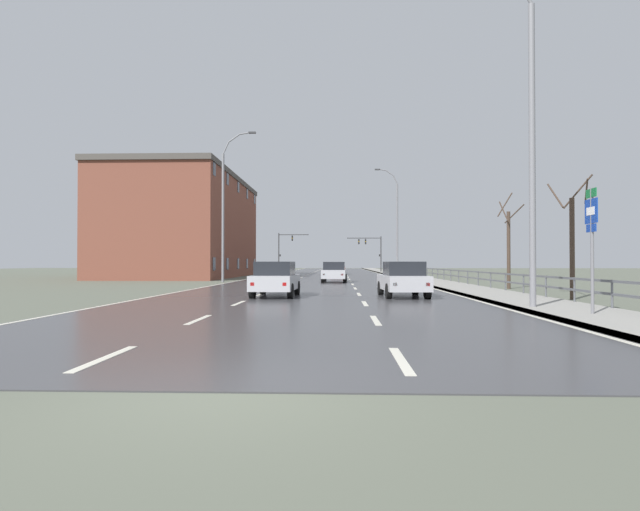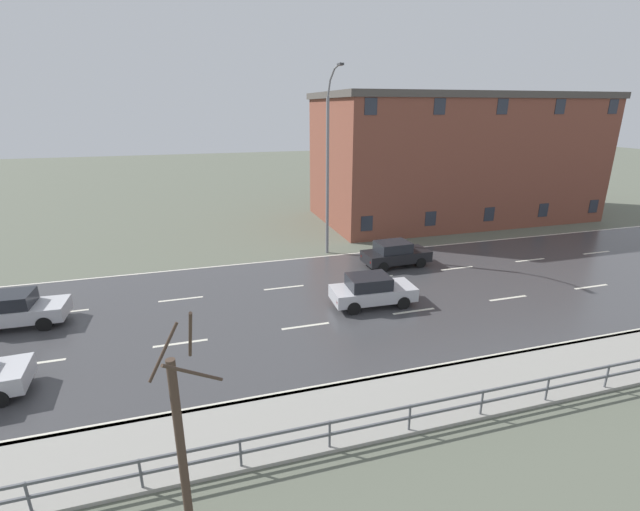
% 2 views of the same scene
% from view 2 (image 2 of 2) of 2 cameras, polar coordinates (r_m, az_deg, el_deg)
% --- Properties ---
extents(ground_plane, '(160.00, 160.00, 0.12)m').
position_cam_2_polar(ground_plane, '(32.01, 31.90, -1.49)').
color(ground_plane, '#5B6051').
extents(guardrail, '(0.07, 37.78, 1.00)m').
position_cam_2_polar(guardrail, '(13.08, -16.22, -23.79)').
color(guardrail, '#515459').
rests_on(guardrail, ground).
extents(street_lamp_left_bank, '(2.66, 0.24, 11.72)m').
position_cam_2_polar(street_lamp_left_bank, '(28.64, 1.07, 11.22)').
color(street_lamp_left_bank, slate).
rests_on(street_lamp_left_bank, ground).
extents(car_far_right, '(1.93, 4.15, 1.57)m').
position_cam_2_polar(car_far_right, '(24.10, -34.66, -5.75)').
color(car_far_right, '#B7B7BC').
rests_on(car_far_right, ground).
extents(car_near_left, '(1.96, 4.16, 1.57)m').
position_cam_2_polar(car_near_left, '(22.04, 6.70, -4.45)').
color(car_near_left, '#B7B7BC').
rests_on(car_near_left, ground).
extents(car_near_right, '(1.97, 4.17, 1.57)m').
position_cam_2_polar(car_near_right, '(27.66, 9.67, 0.24)').
color(car_near_right, black).
rests_on(car_near_right, ground).
extents(brick_building, '(11.37, 23.56, 10.53)m').
position_cam_2_polar(brick_building, '(41.24, 16.89, 12.07)').
color(brick_building, brown).
rests_on(brick_building, ground).
extents(bare_tree_mid, '(1.44, 1.51, 5.66)m').
position_cam_2_polar(bare_tree_mid, '(10.86, -17.43, -21.57)').
color(bare_tree_mid, '#423328').
rests_on(bare_tree_mid, ground).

